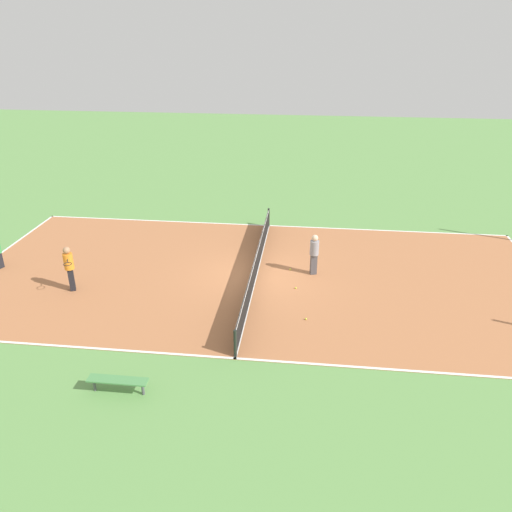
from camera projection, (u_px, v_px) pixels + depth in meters
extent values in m
plane|color=#60934C|center=(256.00, 276.00, 20.40)|extent=(80.00, 80.00, 0.00)
cube|color=#AD6B42|center=(256.00, 276.00, 20.40)|extent=(11.33, 23.39, 0.02)
cube|color=white|center=(269.00, 226.00, 25.45)|extent=(0.10, 23.39, 0.00)
cube|color=white|center=(235.00, 358.00, 15.34)|extent=(0.10, 23.39, 0.00)
cube|color=white|center=(256.00, 275.00, 20.39)|extent=(11.33, 0.10, 0.00)
cylinder|color=black|center=(269.00, 217.00, 25.16)|extent=(0.10, 0.10, 0.95)
cylinder|color=black|center=(235.00, 343.00, 15.23)|extent=(0.10, 0.10, 0.95)
cube|color=black|center=(256.00, 265.00, 20.20)|extent=(11.03, 0.03, 0.90)
cube|color=white|center=(256.00, 256.00, 20.02)|extent=(11.03, 0.04, 0.06)
cube|color=#4C8C4C|center=(118.00, 380.00, 13.78)|extent=(0.36, 1.70, 0.04)
cylinder|color=#4C4C51|center=(94.00, 385.00, 13.94)|extent=(0.08, 0.08, 0.41)
cylinder|color=#4C4C51|center=(143.00, 388.00, 13.80)|extent=(0.08, 0.08, 0.41)
cube|color=#4C4C51|center=(314.00, 264.00, 20.36)|extent=(0.25, 0.29, 0.86)
cylinder|color=gray|center=(314.00, 248.00, 20.05)|extent=(0.43, 0.43, 0.60)
sphere|color=beige|center=(315.00, 238.00, 19.87)|extent=(0.26, 0.26, 0.26)
cube|color=black|center=(72.00, 279.00, 19.11)|extent=(0.31, 0.29, 0.90)
cylinder|color=orange|center=(68.00, 261.00, 18.79)|extent=(0.48, 0.48, 0.63)
sphere|color=#A87A56|center=(66.00, 250.00, 18.60)|extent=(0.27, 0.27, 0.27)
cylinder|color=#262626|center=(68.00, 261.00, 18.44)|extent=(0.27, 0.14, 0.03)
torus|color=black|center=(67.00, 264.00, 18.20)|extent=(0.40, 0.40, 0.02)
sphere|color=#CCE033|center=(290.00, 269.00, 20.82)|extent=(0.07, 0.07, 0.07)
sphere|color=#CCE033|center=(306.00, 319.00, 17.33)|extent=(0.07, 0.07, 0.07)
sphere|color=#CCE033|center=(296.00, 288.00, 19.35)|extent=(0.07, 0.07, 0.07)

